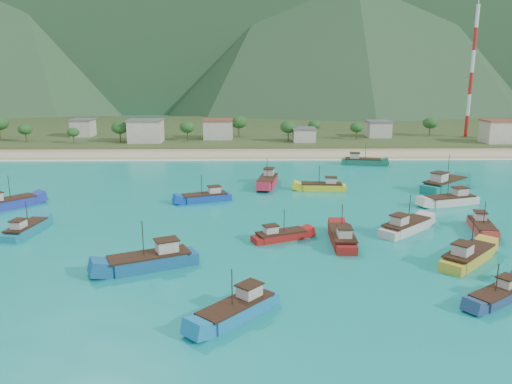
{
  "coord_description": "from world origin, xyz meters",
  "views": [
    {
      "loc": [
        -0.48,
        -72.2,
        24.95
      ],
      "look_at": [
        0.99,
        18.0,
        3.0
      ],
      "focal_mm": 35.0,
      "sensor_mm": 36.0,
      "label": 1
    }
  ],
  "objects_px": {
    "boat_5": "(151,261)",
    "boat_21": "(405,227)",
    "boat_19": "(342,239)",
    "boat_11": "(322,187)",
    "boat_0": "(238,310)",
    "radio_tower": "(472,72)",
    "boat_12": "(206,198)",
    "boat_1": "(26,230)",
    "boat_10": "(268,182)",
    "boat_2": "(280,237)",
    "boat_3": "(362,162)",
    "boat_13": "(498,297)",
    "boat_14": "(6,204)",
    "boat_23": "(451,201)",
    "boat_25": "(482,228)",
    "boat_17": "(468,257)",
    "boat_18": "(444,185)"
  },
  "relations": [
    {
      "from": "radio_tower",
      "to": "boat_23",
      "type": "distance_m",
      "value": 100.13
    },
    {
      "from": "boat_2",
      "to": "boat_11",
      "type": "distance_m",
      "value": 34.24
    },
    {
      "from": "boat_3",
      "to": "boat_18",
      "type": "xyz_separation_m",
      "value": [
        11.17,
        -29.84,
        0.29
      ]
    },
    {
      "from": "boat_23",
      "to": "boat_10",
      "type": "bearing_deg",
      "value": 46.37
    },
    {
      "from": "boat_21",
      "to": "boat_5",
      "type": "bearing_deg",
      "value": -111.42
    },
    {
      "from": "boat_25",
      "to": "boat_21",
      "type": "bearing_deg",
      "value": 12.76
    },
    {
      "from": "boat_23",
      "to": "boat_25",
      "type": "relative_size",
      "value": 1.15
    },
    {
      "from": "radio_tower",
      "to": "boat_3",
      "type": "xyz_separation_m",
      "value": [
        -48.29,
        -46.44,
        -23.64
      ]
    },
    {
      "from": "boat_13",
      "to": "boat_25",
      "type": "distance_m",
      "value": 26.5
    },
    {
      "from": "boat_1",
      "to": "boat_10",
      "type": "relative_size",
      "value": 0.8
    },
    {
      "from": "boat_5",
      "to": "boat_21",
      "type": "height_order",
      "value": "boat_5"
    },
    {
      "from": "radio_tower",
      "to": "boat_0",
      "type": "height_order",
      "value": "radio_tower"
    },
    {
      "from": "boat_3",
      "to": "boat_13",
      "type": "distance_m",
      "value": 83.15
    },
    {
      "from": "boat_18",
      "to": "boat_5",
      "type": "bearing_deg",
      "value": -92.86
    },
    {
      "from": "radio_tower",
      "to": "boat_1",
      "type": "height_order",
      "value": "radio_tower"
    },
    {
      "from": "boat_1",
      "to": "boat_14",
      "type": "xyz_separation_m",
      "value": [
        -10.01,
        14.94,
        0.2
      ]
    },
    {
      "from": "boat_0",
      "to": "boat_17",
      "type": "height_order",
      "value": "boat_17"
    },
    {
      "from": "boat_0",
      "to": "boat_5",
      "type": "relative_size",
      "value": 0.78
    },
    {
      "from": "boat_11",
      "to": "boat_23",
      "type": "height_order",
      "value": "boat_23"
    },
    {
      "from": "boat_2",
      "to": "boat_3",
      "type": "xyz_separation_m",
      "value": [
        26.33,
        62.08,
        0.24
      ]
    },
    {
      "from": "boat_5",
      "to": "boat_0",
      "type": "bearing_deg",
      "value": -163.78
    },
    {
      "from": "radio_tower",
      "to": "boat_21",
      "type": "height_order",
      "value": "radio_tower"
    },
    {
      "from": "boat_10",
      "to": "boat_19",
      "type": "bearing_deg",
      "value": 114.2
    },
    {
      "from": "boat_14",
      "to": "boat_25",
      "type": "relative_size",
      "value": 1.08
    },
    {
      "from": "boat_10",
      "to": "boat_12",
      "type": "xyz_separation_m",
      "value": [
        -12.74,
        -13.95,
        -0.19
      ]
    },
    {
      "from": "boat_5",
      "to": "boat_12",
      "type": "relative_size",
      "value": 1.2
    },
    {
      "from": "boat_3",
      "to": "boat_19",
      "type": "relative_size",
      "value": 1.06
    },
    {
      "from": "boat_11",
      "to": "boat_13",
      "type": "distance_m",
      "value": 54.65
    },
    {
      "from": "boat_14",
      "to": "boat_25",
      "type": "height_order",
      "value": "boat_14"
    },
    {
      "from": "boat_14",
      "to": "boat_0",
      "type": "bearing_deg",
      "value": -2.58
    },
    {
      "from": "boat_21",
      "to": "boat_13",
      "type": "bearing_deg",
      "value": -35.54
    },
    {
      "from": "boat_11",
      "to": "boat_0",
      "type": "bearing_deg",
      "value": 167.8
    },
    {
      "from": "boat_5",
      "to": "boat_19",
      "type": "xyz_separation_m",
      "value": [
        26.56,
        9.06,
        -0.13
      ]
    },
    {
      "from": "boat_21",
      "to": "boat_25",
      "type": "distance_m",
      "value": 12.34
    },
    {
      "from": "boat_21",
      "to": "boat_25",
      "type": "height_order",
      "value": "boat_21"
    },
    {
      "from": "boat_0",
      "to": "boat_3",
      "type": "height_order",
      "value": "boat_3"
    },
    {
      "from": "boat_17",
      "to": "boat_25",
      "type": "distance_m",
      "value": 15.65
    },
    {
      "from": "radio_tower",
      "to": "boat_11",
      "type": "distance_m",
      "value": 101.93
    },
    {
      "from": "boat_0",
      "to": "boat_11",
      "type": "bearing_deg",
      "value": -64.28
    },
    {
      "from": "boat_2",
      "to": "boat_25",
      "type": "height_order",
      "value": "boat_25"
    },
    {
      "from": "boat_10",
      "to": "boat_13",
      "type": "relative_size",
      "value": 1.41
    },
    {
      "from": "radio_tower",
      "to": "boat_12",
      "type": "distance_m",
      "value": 124.56
    },
    {
      "from": "boat_10",
      "to": "radio_tower",
      "type": "bearing_deg",
      "value": -126.05
    },
    {
      "from": "boat_11",
      "to": "boat_17",
      "type": "height_order",
      "value": "boat_17"
    },
    {
      "from": "boat_3",
      "to": "boat_17",
      "type": "relative_size",
      "value": 1.11
    },
    {
      "from": "boat_1",
      "to": "boat_11",
      "type": "xyz_separation_m",
      "value": [
        51.02,
        28.63,
        0.05
      ]
    },
    {
      "from": "boat_2",
      "to": "boat_10",
      "type": "relative_size",
      "value": 0.74
    },
    {
      "from": "boat_17",
      "to": "boat_18",
      "type": "relative_size",
      "value": 0.78
    },
    {
      "from": "boat_1",
      "to": "boat_25",
      "type": "relative_size",
      "value": 0.98
    },
    {
      "from": "boat_23",
      "to": "boat_5",
      "type": "bearing_deg",
      "value": 103.83
    }
  ]
}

